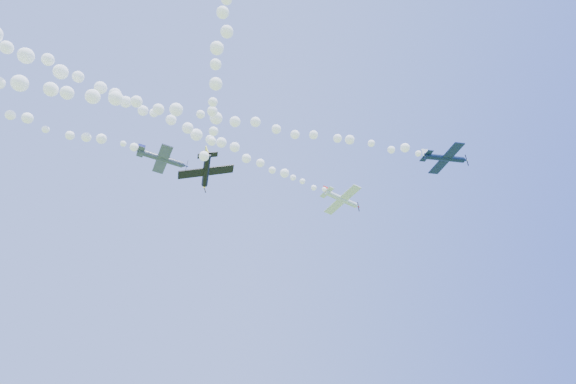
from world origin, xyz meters
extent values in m
cylinder|color=silver|center=(11.79, 1.38, 54.77)|extent=(6.42, 3.75, 1.06)
cone|color=silver|center=(15.10, 2.80, 54.84)|extent=(1.10, 1.14, 0.90)
cone|color=red|center=(15.56, 3.00, 54.84)|extent=(0.44, 0.43, 0.32)
cube|color=black|center=(15.44, 2.94, 54.84)|extent=(0.19, 0.24, 2.11)
cube|color=silver|center=(12.05, 1.48, 54.64)|extent=(4.76, 8.21, 0.56)
cube|color=silver|center=(9.03, 0.20, 54.76)|extent=(2.00, 3.03, 0.24)
cube|color=red|center=(8.93, 0.18, 55.37)|extent=(1.06, 0.55, 1.36)
sphere|color=black|center=(12.64, 1.76, 55.21)|extent=(1.08, 1.08, 0.85)
cylinder|color=#0C1737|center=(22.17, -14.92, 50.71)|extent=(6.32, 1.60, 1.49)
cone|color=#0C1737|center=(25.52, -14.81, 51.05)|extent=(0.90, 0.91, 0.91)
cone|color=silver|center=(25.98, -14.79, 51.10)|extent=(0.37, 0.33, 0.32)
cube|color=black|center=(25.86, -14.80, 51.08)|extent=(0.24, 0.45, 1.96)
cube|color=#0C1737|center=(22.44, -14.89, 50.62)|extent=(1.92, 7.63, 1.45)
cube|color=#0C1737|center=(19.39, -15.02, 50.49)|extent=(1.01, 2.70, 0.57)
cube|color=silver|center=(19.25, -15.11, 51.04)|extent=(1.10, 0.32, 1.33)
sphere|color=black|center=(23.01, -14.95, 51.19)|extent=(0.85, 0.88, 0.92)
cylinder|color=#3C4157|center=(-17.00, -11.28, 46.58)|extent=(5.89, 0.96, 0.93)
cone|color=#3C4157|center=(-13.91, -10.56, 46.52)|extent=(0.72, 0.80, 0.80)
cone|color=navy|center=(-13.48, -10.46, 46.51)|extent=(0.30, 0.28, 0.28)
cube|color=black|center=(-13.59, -10.49, 46.51)|extent=(0.19, 0.50, 1.84)
cube|color=#3C4157|center=(-16.77, -11.20, 46.46)|extent=(3.00, 7.25, 1.62)
cube|color=#3C4157|center=(-19.56, -11.88, 46.67)|extent=(1.36, 2.63, 0.61)
cube|color=navy|center=(-19.60, -12.00, 47.20)|extent=(1.00, 0.52, 1.18)
sphere|color=black|center=(-16.17, -11.16, 46.93)|extent=(0.88, 0.97, 0.84)
cylinder|color=black|center=(-10.78, -16.34, 40.93)|extent=(2.59, 5.31, 0.76)
cone|color=black|center=(-10.81, -13.42, 40.93)|extent=(0.89, 0.84, 0.72)
cone|color=yellow|center=(-10.81, -13.02, 40.93)|extent=(0.33, 0.34, 0.25)
cube|color=black|center=(-10.81, -13.13, 40.93)|extent=(0.70, 0.05, 1.65)
cube|color=black|center=(-10.75, -16.12, 40.83)|extent=(6.29, 1.40, 2.40)
cube|color=black|center=(-10.78, -18.77, 40.98)|extent=(2.22, 0.78, 0.87)
cube|color=yellow|center=(-10.95, -18.84, 41.44)|extent=(0.45, 0.85, 1.04)
sphere|color=black|center=(-10.91, -15.58, 41.25)|extent=(0.83, 0.65, 0.83)
camera|label=1|loc=(-9.39, -58.51, 2.00)|focal=30.00mm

